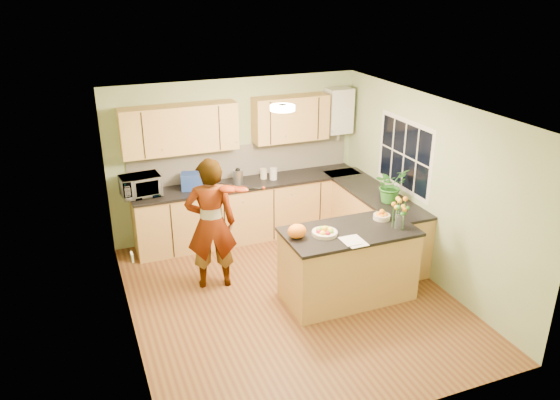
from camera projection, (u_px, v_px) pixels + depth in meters
name	position (u px, v px, depth m)	size (l,w,h in m)	color
floor	(291.00, 298.00, 7.15)	(4.50, 4.50, 0.00)	brown
ceiling	(292.00, 110.00, 6.20)	(4.00, 4.50, 0.02)	white
wall_back	(236.00, 158.00, 8.61)	(4.00, 0.02, 2.50)	#90A475
wall_front	(391.00, 306.00, 4.74)	(4.00, 0.02, 2.50)	#90A475
wall_left	(124.00, 237.00, 5.99)	(0.02, 4.50, 2.50)	#90A475
wall_right	(428.00, 189.00, 7.36)	(0.02, 4.50, 2.50)	#90A475
back_counter	(250.00, 209.00, 8.68)	(3.64, 0.62, 0.94)	tan
right_counter	(373.00, 221.00, 8.28)	(0.62, 2.24, 0.94)	tan
splashback	(243.00, 161.00, 8.65)	(3.60, 0.02, 0.52)	white
upper_cabinets	(227.00, 124.00, 8.18)	(3.20, 0.34, 0.70)	tan
boiler	(339.00, 111.00, 8.81)	(0.40, 0.30, 0.86)	silver
window_right	(404.00, 155.00, 7.76)	(0.01, 1.30, 1.05)	silver
light_switch	(132.00, 257.00, 5.47)	(0.02, 0.09, 0.09)	silver
ceiling_lamp	(282.00, 108.00, 6.47)	(0.30, 0.30, 0.07)	#FFEABF
peninsula_island	(348.00, 264.00, 7.01)	(1.68, 0.86, 0.96)	tan
fruit_dish	(325.00, 231.00, 6.69)	(0.31, 0.31, 0.11)	beige
orange_bowl	(382.00, 215.00, 7.12)	(0.22, 0.22, 0.13)	beige
flower_vase	(401.00, 206.00, 6.76)	(0.25, 0.25, 0.47)	silver
orange_bag	(297.00, 231.00, 6.60)	(0.24, 0.20, 0.18)	orange
papers	(354.00, 241.00, 6.53)	(0.24, 0.32, 0.01)	silver
violinist	(211.00, 224.00, 7.13)	(0.66, 0.43, 1.81)	#E1A589
violin	(229.00, 189.00, 6.80)	(0.61, 0.24, 0.12)	#4B1104
microwave	(140.00, 186.00, 7.90)	(0.56, 0.38, 0.31)	silver
blue_box	(192.00, 181.00, 8.16)	(0.32, 0.23, 0.25)	navy
kettle	(238.00, 176.00, 8.39)	(0.16, 0.16, 0.29)	#B7B7BC
jar_cream	(264.00, 174.00, 8.61)	(0.11, 0.11, 0.16)	beige
jar_white	(273.00, 174.00, 8.57)	(0.12, 0.12, 0.18)	silver
potted_plant	(391.00, 185.00, 7.66)	(0.45, 0.39, 0.50)	#2E7828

